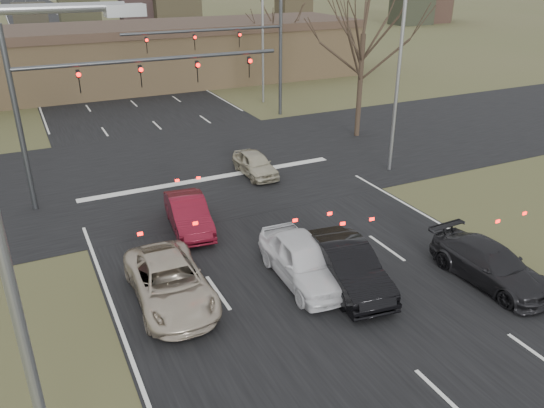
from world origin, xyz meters
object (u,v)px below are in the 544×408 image
(car_black_hatch, at_px, (346,266))
(car_red_ahead, at_px, (188,214))
(car_charcoal_sedan, at_px, (490,264))
(streetlight_left, at_px, (29,305))
(mast_arm_near, at_px, (95,90))
(mast_arm_far, at_px, (244,47))
(building, at_px, (135,55))
(streetlight_right_far, at_px, (261,30))
(car_silver_suv, at_px, (170,283))
(car_silver_ahead, at_px, (255,164))
(streetlight_right_near, at_px, (396,65))
(car_white_sedan, at_px, (303,260))

(car_black_hatch, bearing_deg, car_red_ahead, 126.41)
(car_charcoal_sedan, bearing_deg, streetlight_left, -167.62)
(mast_arm_near, height_order, mast_arm_far, same)
(building, xyz_separation_m, car_charcoal_sedan, (3.24, -38.42, -2.00))
(streetlight_left, bearing_deg, car_charcoal_sedan, 14.30)
(car_charcoal_sedan, xyz_separation_m, car_red_ahead, (-8.10, 8.43, 0.02))
(streetlight_right_far, xyz_separation_m, car_black_hatch, (-8.69, -25.45, -4.82))
(car_charcoal_sedan, distance_m, car_red_ahead, 11.69)
(mast_arm_near, bearing_deg, car_silver_suv, -88.76)
(streetlight_right_far, height_order, car_silver_ahead, streetlight_right_far)
(building, height_order, car_silver_ahead, building)
(streetlight_right_near, xyz_separation_m, car_black_hatch, (-8.19, -8.45, -4.82))
(car_white_sedan, relative_size, car_silver_ahead, 1.28)
(car_red_ahead, bearing_deg, streetlight_right_far, 64.19)
(streetlight_right_far, bearing_deg, streetlight_right_near, -91.68)
(car_black_hatch, xyz_separation_m, car_silver_ahead, (1.57, 10.95, -0.15))
(streetlight_left, xyz_separation_m, streetlight_right_near, (17.64, 14.00, 0.00))
(streetlight_right_near, height_order, car_white_sedan, streetlight_right_near)
(car_red_ahead, bearing_deg, mast_arm_far, 65.76)
(car_charcoal_sedan, bearing_deg, car_white_sedan, 151.02)
(car_black_hatch, bearing_deg, streetlight_left, -141.63)
(mast_arm_near, xyz_separation_m, car_red_ahead, (2.36, -4.99, -4.39))
(building, relative_size, car_silver_suv, 8.56)
(mast_arm_far, relative_size, car_charcoal_sedan, 2.43)
(streetlight_left, bearing_deg, mast_arm_far, 60.94)
(mast_arm_far, distance_m, car_charcoal_sedan, 23.84)
(streetlight_left, distance_m, car_black_hatch, 11.98)
(streetlight_right_far, bearing_deg, streetlight_left, -120.34)
(streetlight_left, xyz_separation_m, streetlight_right_far, (18.14, 31.00, 0.00))
(building, height_order, car_red_ahead, building)
(streetlight_right_near, bearing_deg, car_silver_ahead, 159.30)
(streetlight_right_far, bearing_deg, car_charcoal_sedan, -98.48)
(streetlight_right_far, distance_m, car_black_hatch, 27.32)
(building, bearing_deg, streetlight_right_near, -76.31)
(streetlight_right_far, height_order, car_red_ahead, streetlight_right_far)
(streetlight_right_far, relative_size, car_charcoal_sedan, 2.19)
(building, relative_size, streetlight_left, 4.24)
(mast_arm_far, xyz_separation_m, streetlight_right_far, (3.14, 4.00, 0.57))
(streetlight_right_far, height_order, car_silver_suv, streetlight_right_far)
(car_silver_suv, xyz_separation_m, car_charcoal_sedan, (10.26, -3.69, -0.03))
(mast_arm_far, bearing_deg, car_silver_ahead, -110.76)
(streetlight_left, distance_m, streetlight_right_far, 35.92)
(streetlight_left, relative_size, streetlight_right_near, 1.00)
(mast_arm_far, relative_size, car_silver_suv, 2.24)
(mast_arm_near, xyz_separation_m, streetlight_right_near, (14.05, -3.00, 0.51))
(car_silver_ahead, bearing_deg, streetlight_left, -122.90)
(streetlight_right_far, relative_size, car_red_ahead, 2.41)
(mast_arm_far, relative_size, streetlight_left, 1.11)
(car_white_sedan, bearing_deg, car_black_hatch, -37.57)
(building, bearing_deg, car_charcoal_sedan, -85.18)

